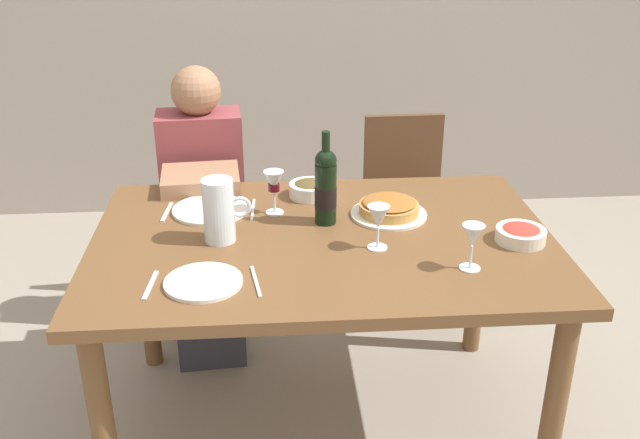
# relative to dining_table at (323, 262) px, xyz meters

# --- Properties ---
(ground_plane) EXTENTS (8.00, 8.00, 0.00)m
(ground_plane) POSITION_rel_dining_table_xyz_m (0.00, 0.00, -0.67)
(ground_plane) COLOR gray
(dining_table) EXTENTS (1.50, 1.00, 0.76)m
(dining_table) POSITION_rel_dining_table_xyz_m (0.00, 0.00, 0.00)
(dining_table) COLOR brown
(dining_table) RESTS_ON ground
(wine_bottle) EXTENTS (0.07, 0.07, 0.32)m
(wine_bottle) POSITION_rel_dining_table_xyz_m (0.02, 0.11, 0.22)
(wine_bottle) COLOR black
(wine_bottle) RESTS_ON dining_table
(water_pitcher) EXTENTS (0.15, 0.10, 0.21)m
(water_pitcher) POSITION_rel_dining_table_xyz_m (-0.33, -0.00, 0.18)
(water_pitcher) COLOR silver
(water_pitcher) RESTS_ON dining_table
(baked_tart) EXTENTS (0.26, 0.26, 0.06)m
(baked_tart) POSITION_rel_dining_table_xyz_m (0.24, 0.15, 0.12)
(baked_tart) COLOR silver
(baked_tart) RESTS_ON dining_table
(salad_bowl) EXTENTS (0.16, 0.16, 0.05)m
(salad_bowl) POSITION_rel_dining_table_xyz_m (0.63, -0.08, 0.12)
(salad_bowl) COLOR silver
(salad_bowl) RESTS_ON dining_table
(olive_bowl) EXTENTS (0.15, 0.15, 0.06)m
(olive_bowl) POSITION_rel_dining_table_xyz_m (-0.02, 0.34, 0.12)
(olive_bowl) COLOR white
(olive_bowl) RESTS_ON dining_table
(wine_glass_left_diner) EXTENTS (0.07, 0.07, 0.14)m
(wine_glass_left_diner) POSITION_rel_dining_table_xyz_m (0.42, -0.25, 0.20)
(wine_glass_left_diner) COLOR silver
(wine_glass_left_diner) RESTS_ON dining_table
(wine_glass_right_diner) EXTENTS (0.07, 0.07, 0.14)m
(wine_glass_right_diner) POSITION_rel_dining_table_xyz_m (0.16, -0.09, 0.19)
(wine_glass_right_diner) COLOR silver
(wine_glass_right_diner) RESTS_ON dining_table
(wine_glass_centre) EXTENTS (0.07, 0.07, 0.15)m
(wine_glass_centre) POSITION_rel_dining_table_xyz_m (-0.15, 0.20, 0.20)
(wine_glass_centre) COLOR silver
(wine_glass_centre) RESTS_ON dining_table
(dinner_plate_left_setting) EXTENTS (0.23, 0.23, 0.01)m
(dinner_plate_left_setting) POSITION_rel_dining_table_xyz_m (-0.37, -0.28, 0.10)
(dinner_plate_left_setting) COLOR white
(dinner_plate_left_setting) RESTS_ON dining_table
(dinner_plate_right_setting) EXTENTS (0.26, 0.26, 0.01)m
(dinner_plate_right_setting) POSITION_rel_dining_table_xyz_m (-0.38, 0.23, 0.10)
(dinner_plate_right_setting) COLOR white
(dinner_plate_right_setting) RESTS_ON dining_table
(fork_left_setting) EXTENTS (0.03, 0.16, 0.00)m
(fork_left_setting) POSITION_rel_dining_table_xyz_m (-0.52, -0.28, 0.09)
(fork_left_setting) COLOR silver
(fork_left_setting) RESTS_ON dining_table
(knife_left_setting) EXTENTS (0.04, 0.18, 0.00)m
(knife_left_setting) POSITION_rel_dining_table_xyz_m (-0.22, -0.28, 0.09)
(knife_left_setting) COLOR silver
(knife_left_setting) RESTS_ON dining_table
(knife_right_setting) EXTENTS (0.02, 0.18, 0.00)m
(knife_right_setting) POSITION_rel_dining_table_xyz_m (-0.23, 0.23, 0.09)
(knife_right_setting) COLOR silver
(knife_right_setting) RESTS_ON dining_table
(spoon_right_setting) EXTENTS (0.03, 0.16, 0.00)m
(spoon_right_setting) POSITION_rel_dining_table_xyz_m (-0.53, 0.23, 0.09)
(spoon_right_setting) COLOR silver
(spoon_right_setting) RESTS_ON dining_table
(chair_left) EXTENTS (0.43, 0.43, 0.87)m
(chair_left) POSITION_rel_dining_table_xyz_m (-0.46, 0.86, -0.17)
(chair_left) COLOR brown
(chair_left) RESTS_ON ground
(diner_left) EXTENTS (0.36, 0.52, 1.16)m
(diner_left) POSITION_rel_dining_table_xyz_m (-0.44, 0.63, -0.05)
(diner_left) COLOR #8E3D42
(diner_left) RESTS_ON ground
(chair_right) EXTENTS (0.41, 0.41, 0.87)m
(chair_right) POSITION_rel_dining_table_xyz_m (0.45, 0.88, -0.17)
(chair_right) COLOR brown
(chair_right) RESTS_ON ground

